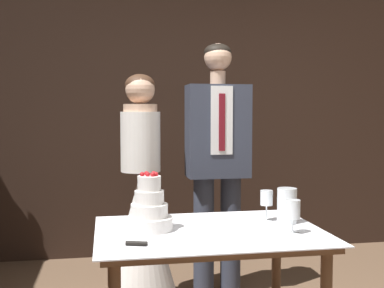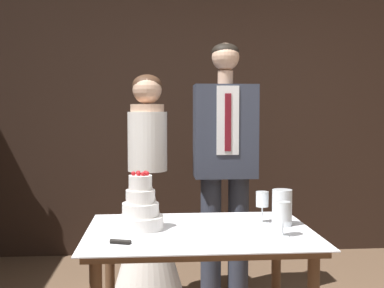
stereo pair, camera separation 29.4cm
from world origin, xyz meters
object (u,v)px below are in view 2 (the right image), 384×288
object	(u,v)px
tiered_cake	(141,209)
wine_glass_middle	(262,200)
hurricane_candle	(282,208)
groom	(225,157)
wine_glass_near	(283,213)
bride	(148,218)
cake_table	(200,248)
cake_knife	(137,243)

from	to	relation	value
tiered_cake	wine_glass_middle	xyz separation A→B (m)	(0.67, 0.10, 0.02)
hurricane_candle	groom	size ratio (longest dim) A/B	0.10
wine_glass_near	bride	distance (m)	1.35
cake_table	tiered_cake	size ratio (longest dim) A/B	3.84
groom	hurricane_candle	bearing A→B (deg)	-79.34
bride	groom	bearing A→B (deg)	-0.07
cake_table	groom	distance (m)	1.10
tiered_cake	bride	xyz separation A→B (m)	(0.03, 0.94, -0.26)
bride	tiered_cake	bearing A→B (deg)	-91.54
cake_table	wine_glass_middle	size ratio (longest dim) A/B	6.78
cake_knife	wine_glass_middle	size ratio (longest dim) A/B	2.43
wine_glass_middle	hurricane_candle	xyz separation A→B (m)	(0.09, -0.08, -0.03)
cake_table	wine_glass_near	distance (m)	0.47
tiered_cake	cake_knife	world-z (taller)	tiered_cake
cake_knife	cake_table	bearing A→B (deg)	56.14
wine_glass_near	cake_table	bearing A→B (deg)	159.49
wine_glass_middle	bride	xyz separation A→B (m)	(-0.64, 0.85, -0.28)
wine_glass_near	cake_knife	bearing A→B (deg)	-171.47
tiered_cake	cake_knife	bearing A→B (deg)	-91.48
tiered_cake	cake_table	bearing A→B (deg)	-9.57
cake_knife	groom	xyz separation A→B (m)	(0.59, 1.25, 0.28)
wine_glass_middle	hurricane_candle	size ratio (longest dim) A/B	0.89
tiered_cake	hurricane_candle	size ratio (longest dim) A/B	1.57
cake_knife	tiered_cake	bearing A→B (deg)	105.43
wine_glass_near	wine_glass_middle	size ratio (longest dim) A/B	1.00
cake_table	wine_glass_middle	distance (m)	0.45
cake_knife	bride	world-z (taller)	bride
wine_glass_middle	bride	bearing A→B (deg)	127.13
tiered_cake	cake_knife	distance (m)	0.32
cake_knife	groom	bearing A→B (deg)	81.57
cake_knife	wine_glass_near	distance (m)	0.72
cake_table	wine_glass_middle	bearing A→B (deg)	22.34
groom	cake_table	bearing A→B (deg)	-105.69
cake_table	wine_glass_near	world-z (taller)	wine_glass_near
hurricane_candle	bride	bearing A→B (deg)	128.45
cake_table	hurricane_candle	distance (m)	0.49
tiered_cake	hurricane_candle	bearing A→B (deg)	1.63
cake_knife	bride	xyz separation A→B (m)	(0.03, 1.25, -0.16)
bride	groom	world-z (taller)	groom
hurricane_candle	bride	size ratio (longest dim) A/B	0.12
cake_table	wine_glass_near	bearing A→B (deg)	-20.51
wine_glass_near	groom	world-z (taller)	groom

